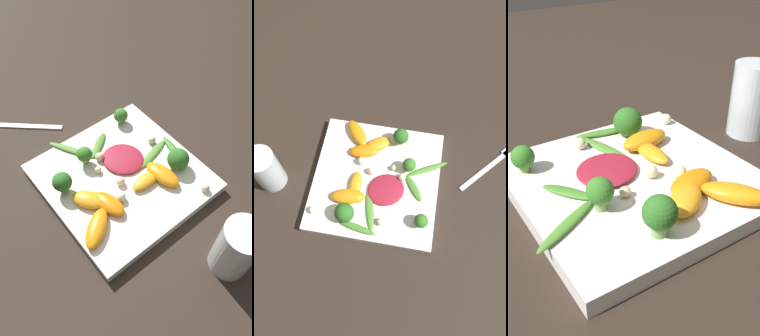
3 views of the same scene
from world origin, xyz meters
TOP-DOWN VIEW (x-y plane):
  - ground_plane at (0.00, 0.00)m, footprint 2.40×2.40m
  - plate at (0.00, 0.00)m, footprint 0.27×0.27m
  - drinking_glass at (0.03, -0.23)m, footprint 0.06×0.06m
  - fork at (-0.10, 0.26)m, footprint 0.14×0.13m
  - radicchio_leaf_0 at (0.02, 0.03)m, footprint 0.10×0.11m
  - orange_segment_0 at (0.02, -0.04)m, footprint 0.06×0.03m
  - orange_segment_1 at (-0.08, -0.01)m, footprint 0.06×0.07m
  - orange_segment_2 at (-0.06, -0.04)m, footprint 0.04×0.07m
  - orange_segment_3 at (0.05, -0.05)m, footprint 0.04×0.07m
  - orange_segment_4 at (-0.10, -0.06)m, footprint 0.08×0.07m
  - broccoli_floret_0 at (0.09, -0.05)m, footprint 0.04×0.04m
  - broccoli_floret_1 at (-0.04, 0.07)m, footprint 0.03×0.03m
  - broccoli_floret_2 at (-0.10, 0.04)m, footprint 0.03×0.03m
  - broccoli_floret_3 at (0.08, 0.11)m, footprint 0.03×0.03m
  - arugula_sprig_0 at (0.11, -0.02)m, footprint 0.03×0.08m
  - arugula_sprig_1 at (-0.04, 0.11)m, footprint 0.06×0.09m
  - arugula_sprig_2 at (0.07, 0.00)m, footprint 0.09×0.04m
  - arugula_sprig_3 at (0.01, 0.08)m, footprint 0.06×0.05m
  - macadamia_nut_0 at (-0.03, -0.04)m, footprint 0.02×0.02m
  - macadamia_nut_1 at (0.09, 0.03)m, footprint 0.02×0.02m
  - macadamia_nut_2 at (0.09, -0.12)m, footprint 0.02×0.02m
  - macadamia_nut_3 at (-0.01, -0.01)m, footprint 0.02×0.02m
  - macadamia_nut_4 at (-0.03, 0.03)m, footprint 0.01×0.01m
  - macadamia_nut_5 at (-0.01, 0.05)m, footprint 0.02×0.02m

SIDE VIEW (x-z plane):
  - ground_plane at x=0.00m, z-range 0.00..0.00m
  - fork at x=-0.10m, z-range 0.00..0.01m
  - plate at x=0.00m, z-range 0.00..0.02m
  - arugula_sprig_2 at x=0.07m, z-range 0.02..0.03m
  - arugula_sprig_3 at x=0.01m, z-range 0.02..0.03m
  - arugula_sprig_1 at x=-0.04m, z-range 0.02..0.03m
  - arugula_sprig_0 at x=0.11m, z-range 0.02..0.03m
  - radicchio_leaf_0 at x=0.02m, z-range 0.02..0.03m
  - macadamia_nut_4 at x=-0.03m, z-range 0.02..0.03m
  - orange_segment_0 at x=0.02m, z-range 0.02..0.03m
  - macadamia_nut_2 at x=0.09m, z-range 0.02..0.04m
  - macadamia_nut_1 at x=0.09m, z-range 0.02..0.04m
  - macadamia_nut_3 at x=-0.01m, z-range 0.02..0.04m
  - macadamia_nut_5 at x=-0.01m, z-range 0.02..0.04m
  - macadamia_nut_0 at x=-0.03m, z-range 0.02..0.04m
  - orange_segment_2 at x=-0.06m, z-range 0.02..0.04m
  - orange_segment_4 at x=-0.10m, z-range 0.02..0.04m
  - orange_segment_1 at x=-0.08m, z-range 0.02..0.04m
  - orange_segment_3 at x=0.05m, z-range 0.02..0.04m
  - broccoli_floret_3 at x=0.08m, z-range 0.02..0.06m
  - broccoli_floret_0 at x=0.09m, z-range 0.02..0.06m
  - broccoli_floret_1 at x=-0.04m, z-range 0.02..0.06m
  - broccoli_floret_2 at x=-0.10m, z-range 0.02..0.07m
  - drinking_glass at x=0.03m, z-range 0.00..0.11m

